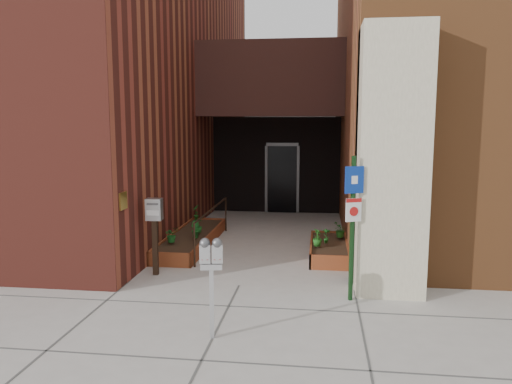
% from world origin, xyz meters
% --- Properties ---
extents(ground, '(80.00, 80.00, 0.00)m').
position_xyz_m(ground, '(0.00, 0.00, 0.00)').
color(ground, '#9E9991').
rests_on(ground, ground).
extents(architecture, '(20.00, 14.60, 10.00)m').
position_xyz_m(architecture, '(-0.18, 6.89, 4.98)').
color(architecture, maroon).
rests_on(architecture, ground).
extents(planter_left, '(0.90, 3.60, 0.30)m').
position_xyz_m(planter_left, '(-1.55, 2.70, 0.13)').
color(planter_left, maroon).
rests_on(planter_left, ground).
extents(planter_right, '(0.80, 2.20, 0.30)m').
position_xyz_m(planter_right, '(1.60, 2.20, 0.13)').
color(planter_right, maroon).
rests_on(planter_right, ground).
extents(handrail, '(0.04, 3.34, 0.90)m').
position_xyz_m(handrail, '(-1.05, 2.65, 0.75)').
color(handrail, black).
rests_on(handrail, ground).
extents(parking_meter, '(0.31, 0.17, 1.37)m').
position_xyz_m(parking_meter, '(-0.01, -2.15, 1.06)').
color(parking_meter, '#B3B3B6').
rests_on(parking_meter, ground).
extents(sign_post, '(0.30, 0.15, 2.33)m').
position_xyz_m(sign_post, '(1.91, -0.49, 1.43)').
color(sign_post, '#123314').
rests_on(sign_post, ground).
extents(payment_dropbox, '(0.30, 0.24, 1.45)m').
position_xyz_m(payment_dropbox, '(-1.65, 0.43, 1.05)').
color(payment_dropbox, black).
rests_on(payment_dropbox, ground).
extents(shrub_left_a, '(0.42, 0.42, 0.33)m').
position_xyz_m(shrub_left_a, '(-1.74, 1.76, 0.47)').
color(shrub_left_a, '#1C6221').
rests_on(shrub_left_a, planter_left).
extents(shrub_left_b, '(0.30, 0.30, 0.38)m').
position_xyz_m(shrub_left_b, '(-1.35, 2.22, 0.49)').
color(shrub_left_b, '#19571D').
rests_on(shrub_left_b, planter_left).
extents(shrub_left_c, '(0.26, 0.26, 0.34)m').
position_xyz_m(shrub_left_c, '(-1.41, 2.73, 0.47)').
color(shrub_left_c, '#1A5B1D').
rests_on(shrub_left_c, planter_left).
extents(shrub_left_d, '(0.27, 0.27, 0.39)m').
position_xyz_m(shrub_left_d, '(-1.85, 4.30, 0.49)').
color(shrub_left_d, '#1D631C').
rests_on(shrub_left_d, planter_left).
extents(shrub_right_a, '(0.24, 0.24, 0.36)m').
position_xyz_m(shrub_right_a, '(1.35, 1.83, 0.48)').
color(shrub_right_a, '#1F611B').
rests_on(shrub_right_a, planter_right).
extents(shrub_right_b, '(0.20, 0.20, 0.33)m').
position_xyz_m(shrub_right_b, '(1.54, 2.10, 0.46)').
color(shrub_right_b, '#1C631D').
rests_on(shrub_right_b, planter_right).
extents(shrub_right_c, '(0.40, 0.40, 0.34)m').
position_xyz_m(shrub_right_c, '(1.85, 2.65, 0.47)').
color(shrub_right_c, '#1E601B').
rests_on(shrub_right_c, planter_right).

